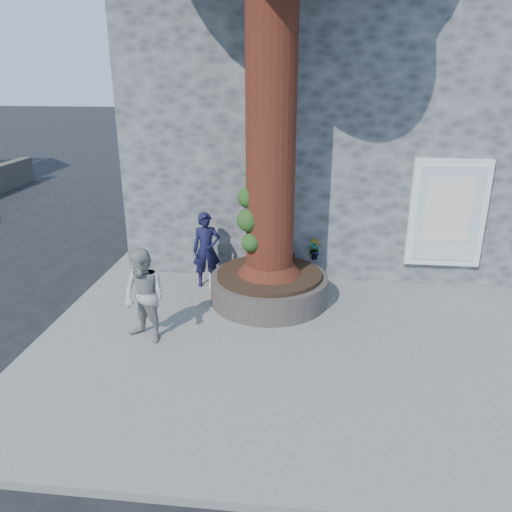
# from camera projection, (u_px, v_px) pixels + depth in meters

# --- Properties ---
(ground) EXTENTS (120.00, 120.00, 0.00)m
(ground) POSITION_uv_depth(u_px,v_px,m) (210.00, 356.00, 8.19)
(ground) COLOR black
(ground) RESTS_ON ground
(pavement) EXTENTS (9.00, 8.00, 0.12)m
(pavement) POSITION_uv_depth(u_px,v_px,m) (303.00, 329.00, 8.94)
(pavement) COLOR slate
(pavement) RESTS_ON ground
(yellow_line) EXTENTS (0.10, 30.00, 0.01)m
(yellow_line) POSITION_uv_depth(u_px,v_px,m) (62.00, 318.00, 9.44)
(yellow_line) COLOR yellow
(yellow_line) RESTS_ON ground
(stone_shop) EXTENTS (10.30, 8.30, 6.30)m
(stone_shop) POSITION_uv_depth(u_px,v_px,m) (349.00, 120.00, 13.53)
(stone_shop) COLOR #444648
(stone_shop) RESTS_ON ground
(planter) EXTENTS (2.30, 2.30, 0.60)m
(planter) POSITION_uv_depth(u_px,v_px,m) (269.00, 287.00, 9.82)
(planter) COLOR black
(planter) RESTS_ON pavement
(man) EXTENTS (0.66, 0.52, 1.59)m
(man) POSITION_uv_depth(u_px,v_px,m) (207.00, 250.00, 10.37)
(man) COLOR black
(man) RESTS_ON pavement
(woman) EXTENTS (0.96, 0.88, 1.60)m
(woman) POSITION_uv_depth(u_px,v_px,m) (144.00, 297.00, 8.20)
(woman) COLOR #979691
(woman) RESTS_ON pavement
(shopping_bag) EXTENTS (0.22, 0.17, 0.28)m
(shopping_bag) POSITION_uv_depth(u_px,v_px,m) (214.00, 281.00, 10.45)
(shopping_bag) COLOR white
(shopping_bag) RESTS_ON pavement
(plant_a) EXTENTS (0.23, 0.19, 0.39)m
(plant_a) POSITION_uv_depth(u_px,v_px,m) (314.00, 250.00, 10.35)
(plant_a) COLOR gray
(plant_a) RESTS_ON planter
(plant_b) EXTENTS (0.32, 0.32, 0.42)m
(plant_b) POSITION_uv_depth(u_px,v_px,m) (314.00, 249.00, 10.35)
(plant_b) COLOR gray
(plant_b) RESTS_ON planter
(plant_c) EXTENTS (0.21, 0.21, 0.35)m
(plant_c) POSITION_uv_depth(u_px,v_px,m) (290.00, 252.00, 10.26)
(plant_c) COLOR gray
(plant_c) RESTS_ON planter
(plant_d) EXTENTS (0.34, 0.35, 0.30)m
(plant_d) POSITION_uv_depth(u_px,v_px,m) (314.00, 252.00, 10.37)
(plant_d) COLOR gray
(plant_d) RESTS_ON planter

